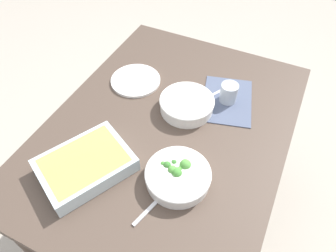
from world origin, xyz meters
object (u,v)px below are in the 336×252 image
at_px(side_plate, 136,80).
at_px(spoon_by_stew, 202,100).
at_px(baking_dish, 85,165).
at_px(broccoli_bowl, 178,176).
at_px(drink_cup, 229,94).
at_px(stew_bowl, 187,104).
at_px(spoon_by_broccoli, 158,200).

height_order(side_plate, spoon_by_stew, side_plate).
relative_size(baking_dish, side_plate, 1.67).
height_order(broccoli_bowl, side_plate, broccoli_bowl).
xyz_separation_m(broccoli_bowl, side_plate, (0.38, 0.38, -0.02)).
bearing_deg(baking_dish, side_plate, 9.20).
xyz_separation_m(drink_cup, side_plate, (-0.06, 0.41, -0.03)).
distance_m(stew_bowl, broccoli_bowl, 0.34).
distance_m(baking_dish, drink_cup, 0.63).
distance_m(baking_dish, spoon_by_broccoli, 0.28).
bearing_deg(stew_bowl, baking_dish, 154.98).
relative_size(stew_bowl, baking_dish, 0.60).
bearing_deg(broccoli_bowl, side_plate, 44.75).
relative_size(baking_dish, spoon_by_broccoli, 2.12).
xyz_separation_m(stew_bowl, side_plate, (0.06, 0.27, -0.03)).
relative_size(stew_bowl, spoon_by_stew, 1.37).
height_order(spoon_by_stew, spoon_by_broccoli, same).
height_order(broccoli_bowl, drink_cup, drink_cup).
height_order(drink_cup, spoon_by_broccoli, drink_cup).
xyz_separation_m(broccoli_bowl, spoon_by_stew, (0.39, 0.06, -0.03)).
height_order(broccoli_bowl, spoon_by_broccoli, broccoli_bowl).
bearing_deg(side_plate, baking_dish, -170.80).
relative_size(stew_bowl, broccoli_bowl, 1.00).
bearing_deg(baking_dish, stew_bowl, -25.02).
height_order(drink_cup, side_plate, drink_cup).
xyz_separation_m(drink_cup, spoon_by_stew, (-0.05, 0.09, -0.03)).
bearing_deg(stew_bowl, spoon_by_stew, -29.10).
relative_size(broccoli_bowl, side_plate, 1.01).
xyz_separation_m(broccoli_bowl, baking_dish, (-0.10, 0.30, 0.00)).
bearing_deg(spoon_by_broccoli, spoon_by_stew, 4.52).
relative_size(drink_cup, spoon_by_broccoli, 0.49).
relative_size(broccoli_bowl, spoon_by_broccoli, 1.28).
bearing_deg(stew_bowl, side_plate, 77.27).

